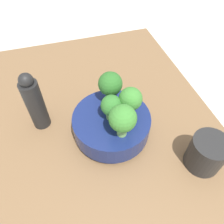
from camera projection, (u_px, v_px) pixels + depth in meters
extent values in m
plane|color=beige|center=(115.00, 148.00, 0.63)|extent=(6.00, 6.00, 0.00)
cube|color=brown|center=(115.00, 145.00, 0.62)|extent=(1.09, 0.64, 0.03)
cylinder|color=navy|center=(112.00, 131.00, 0.62)|extent=(0.09, 0.09, 0.01)
cylinder|color=navy|center=(112.00, 124.00, 0.59)|extent=(0.21, 0.21, 0.06)
cylinder|color=#609347|center=(112.00, 114.00, 0.56)|extent=(0.03, 0.03, 0.03)
sphere|color=#2D6B28|center=(112.00, 105.00, 0.53)|extent=(0.05, 0.05, 0.05)
cylinder|color=#6BA34C|center=(130.00, 109.00, 0.56)|extent=(0.03, 0.03, 0.03)
sphere|color=#387A2D|center=(131.00, 99.00, 0.54)|extent=(0.06, 0.06, 0.06)
cylinder|color=#609347|center=(110.00, 95.00, 0.59)|extent=(0.02, 0.02, 0.04)
sphere|color=#286023|center=(110.00, 84.00, 0.56)|extent=(0.06, 0.06, 0.06)
cylinder|color=#7AB256|center=(122.00, 129.00, 0.52)|extent=(0.02, 0.02, 0.04)
sphere|color=#387A2D|center=(123.00, 118.00, 0.49)|extent=(0.07, 0.07, 0.07)
cylinder|color=black|center=(206.00, 153.00, 0.53)|extent=(0.09, 0.09, 0.09)
cylinder|color=black|center=(36.00, 105.00, 0.59)|extent=(0.05, 0.05, 0.16)
sphere|color=black|center=(26.00, 80.00, 0.52)|extent=(0.04, 0.04, 0.04)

